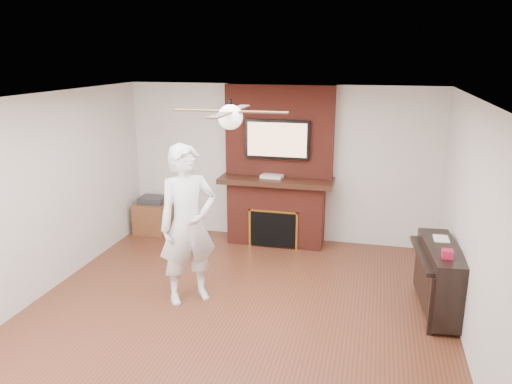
% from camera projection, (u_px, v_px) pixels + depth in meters
% --- Properties ---
extents(room_shell, '(5.36, 5.86, 2.86)m').
position_uv_depth(room_shell, '(232.00, 216.00, 5.43)').
color(room_shell, '#4F2617').
rests_on(room_shell, ground).
extents(fireplace, '(1.78, 0.64, 2.50)m').
position_uv_depth(fireplace, '(277.00, 182.00, 7.88)').
color(fireplace, maroon).
rests_on(fireplace, ground).
extents(tv, '(1.00, 0.08, 0.60)m').
position_uv_depth(tv, '(277.00, 139.00, 7.66)').
color(tv, black).
rests_on(tv, fireplace).
extents(ceiling_fan, '(1.21, 1.21, 0.31)m').
position_uv_depth(ceiling_fan, '(230.00, 116.00, 5.14)').
color(ceiling_fan, black).
rests_on(ceiling_fan, room_shell).
extents(person, '(0.86, 0.82, 1.95)m').
position_uv_depth(person, '(188.00, 225.00, 5.97)').
color(person, silver).
rests_on(person, ground).
extents(side_table, '(0.54, 0.54, 0.62)m').
position_uv_depth(side_table, '(153.00, 216.00, 8.50)').
color(side_table, brown).
rests_on(side_table, ground).
extents(piano, '(0.57, 1.28, 0.91)m').
position_uv_depth(piano, '(440.00, 277.00, 5.83)').
color(piano, black).
rests_on(piano, ground).
extents(cable_box, '(0.35, 0.23, 0.05)m').
position_uv_depth(cable_box, '(272.00, 176.00, 7.78)').
color(cable_box, silver).
rests_on(cable_box, fireplace).
extents(candle_orange, '(0.06, 0.06, 0.12)m').
position_uv_depth(candle_orange, '(261.00, 241.00, 7.96)').
color(candle_orange, orange).
rests_on(candle_orange, ground).
extents(candle_green, '(0.07, 0.07, 0.09)m').
position_uv_depth(candle_green, '(273.00, 241.00, 7.99)').
color(candle_green, '#5E923A').
rests_on(candle_green, ground).
extents(candle_cream, '(0.08, 0.08, 0.12)m').
position_uv_depth(candle_cream, '(277.00, 243.00, 7.90)').
color(candle_cream, beige).
rests_on(candle_cream, ground).
extents(candle_blue, '(0.06, 0.06, 0.09)m').
position_uv_depth(candle_blue, '(282.00, 244.00, 7.88)').
color(candle_blue, '#344C9C').
rests_on(candle_blue, ground).
extents(candle_orange_extra, '(0.06, 0.06, 0.12)m').
position_uv_depth(candle_orange_extra, '(281.00, 243.00, 7.89)').
color(candle_orange_extra, red).
rests_on(candle_orange_extra, ground).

